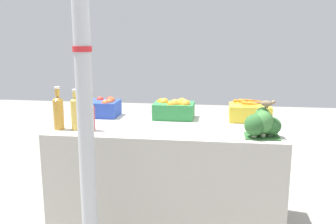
% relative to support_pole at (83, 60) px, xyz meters
% --- Properties ---
extents(ground_plane, '(10.00, 10.00, 0.00)m').
position_rel_support_pole_xyz_m(ground_plane, '(0.39, 0.63, -1.29)').
color(ground_plane, gray).
extents(market_table, '(1.62, 0.76, 0.78)m').
position_rel_support_pole_xyz_m(market_table, '(0.39, 0.63, -0.90)').
color(market_table, '#B7B2A8').
rests_on(market_table, ground_plane).
extents(support_pole, '(0.11, 0.11, 2.58)m').
position_rel_support_pole_xyz_m(support_pole, '(0.00, 0.00, 0.00)').
color(support_pole, '#B7BABF').
rests_on(support_pole, ground_plane).
extents(apple_crate, '(0.31, 0.23, 0.16)m').
position_rel_support_pole_xyz_m(apple_crate, '(-0.20, 0.88, -0.44)').
color(apple_crate, '#2847B7').
rests_on(apple_crate, market_table).
extents(orange_crate, '(0.31, 0.23, 0.17)m').
position_rel_support_pole_xyz_m(orange_crate, '(0.41, 0.87, -0.43)').
color(orange_crate, '#2D8442').
rests_on(orange_crate, market_table).
extents(carrot_crate, '(0.31, 0.23, 0.16)m').
position_rel_support_pole_xyz_m(carrot_crate, '(0.99, 0.88, -0.45)').
color(carrot_crate, gold).
rests_on(carrot_crate, market_table).
extents(broccoli_pile, '(0.24, 0.21, 0.20)m').
position_rel_support_pole_xyz_m(broccoli_pile, '(1.03, 0.41, -0.43)').
color(broccoli_pile, '#2D602D').
rests_on(broccoli_pile, market_table).
extents(juice_bottle_amber, '(0.07, 0.07, 0.30)m').
position_rel_support_pole_xyz_m(juice_bottle_amber, '(-0.35, 0.42, -0.39)').
color(juice_bottle_amber, gold).
rests_on(juice_bottle_amber, market_table).
extents(juice_bottle_golden, '(0.06, 0.06, 0.29)m').
position_rel_support_pole_xyz_m(juice_bottle_golden, '(-0.23, 0.42, -0.39)').
color(juice_bottle_golden, gold).
rests_on(juice_bottle_golden, market_table).
extents(juice_bottle_ruby, '(0.06, 0.06, 0.25)m').
position_rel_support_pole_xyz_m(juice_bottle_ruby, '(-0.12, 0.42, -0.41)').
color(juice_bottle_ruby, '#B2333D').
rests_on(juice_bottle_ruby, market_table).
extents(sparrow_bird, '(0.13, 0.06, 0.05)m').
position_rel_support_pole_xyz_m(sparrow_bird, '(1.06, 0.39, -0.29)').
color(sparrow_bird, '#4C3D2D').
rests_on(sparrow_bird, broccoli_pile).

